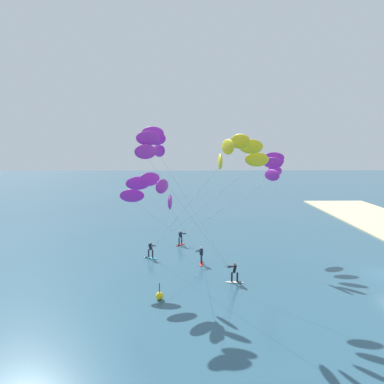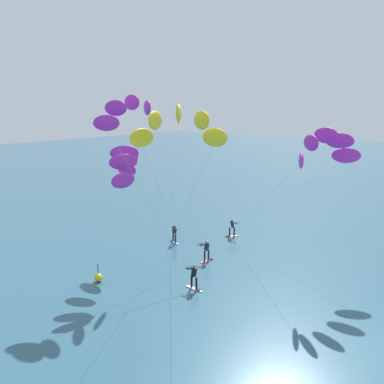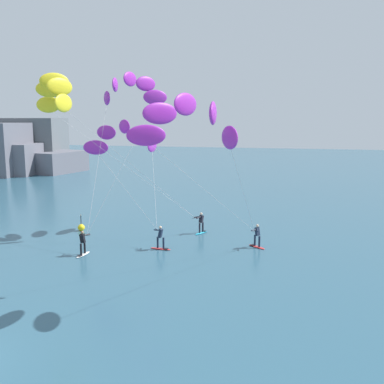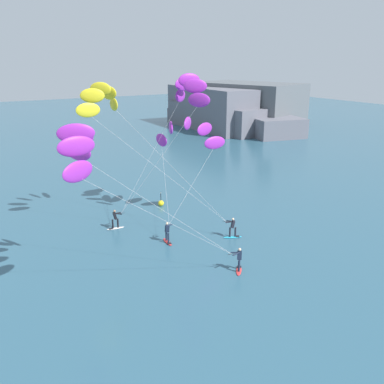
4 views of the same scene
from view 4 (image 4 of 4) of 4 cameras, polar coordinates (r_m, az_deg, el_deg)
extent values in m
ellipsoid|color=white|center=(35.94, -10.37, -4.88)|extent=(0.51, 1.53, 0.08)
cube|color=black|center=(35.84, -11.01, -4.90)|extent=(0.32, 0.31, 0.02)
cylinder|color=black|center=(35.83, -10.06, -4.19)|extent=(0.14, 0.14, 0.78)
cylinder|color=black|center=(35.73, -10.75, -4.29)|extent=(0.14, 0.14, 0.78)
cube|color=black|center=(35.53, -10.47, -3.21)|extent=(0.33, 0.35, 0.63)
sphere|color=#9E7051|center=(35.38, -10.50, -2.58)|extent=(0.20, 0.20, 0.20)
cylinder|color=black|center=(35.57, -9.61, -2.88)|extent=(0.12, 0.55, 0.03)
cylinder|color=black|center=(35.62, -10.08, -2.83)|extent=(0.22, 0.61, 0.15)
cylinder|color=black|center=(35.41, -10.01, -2.95)|extent=(0.39, 0.56, 0.15)
ellipsoid|color=purple|center=(33.18, 0.96, 12.42)|extent=(1.70, 1.34, 1.10)
ellipsoid|color=purple|center=(33.84, 0.44, 14.23)|extent=(1.25, 1.74, 1.10)
ellipsoid|color=purple|center=(35.06, -0.40, 14.99)|extent=(0.62, 1.88, 1.10)
ellipsoid|color=purple|center=(36.34, -1.18, 14.48)|extent=(0.73, 1.88, 1.10)
ellipsoid|color=purple|center=(37.15, -1.60, 12.99)|extent=(1.34, 1.70, 1.10)
cylinder|color=#B2B2B7|center=(33.97, -4.56, 4.27)|extent=(3.13, 5.70, 9.01)
cylinder|color=#B2B2B7|center=(35.96, -5.56, 5.01)|extent=(1.12, 6.40, 9.01)
ellipsoid|color=red|center=(28.95, 6.40, -10.54)|extent=(1.39, 1.23, 0.08)
cube|color=black|center=(29.29, 6.44, -10.07)|extent=(0.40, 0.40, 0.02)
cylinder|color=#192338|center=(28.55, 6.41, -9.99)|extent=(0.14, 0.14, 0.78)
cylinder|color=#192338|center=(28.94, 6.45, -9.58)|extent=(0.14, 0.14, 0.78)
cube|color=#192338|center=(28.44, 6.48, -8.55)|extent=(0.44, 0.44, 0.63)
sphere|color=beige|center=(28.25, 6.51, -7.79)|extent=(0.20, 0.20, 0.20)
cylinder|color=black|center=(28.20, 5.43, -8.42)|extent=(0.19, 0.54, 0.03)
cylinder|color=#192338|center=(28.18, 6.04, -8.39)|extent=(0.14, 0.61, 0.15)
cylinder|color=#192338|center=(28.36, 5.89, -8.20)|extent=(0.44, 0.53, 0.15)
ellipsoid|color=purple|center=(26.72, -15.21, 5.28)|extent=(1.97, 1.27, 1.10)
ellipsoid|color=purple|center=(25.64, -15.42, 7.31)|extent=(1.55, 1.81, 1.10)
ellipsoid|color=purple|center=(24.09, -15.54, 7.70)|extent=(0.90, 2.07, 1.10)
ellipsoid|color=purple|center=(22.70, -15.50, 6.00)|extent=(0.53, 2.09, 1.10)
ellipsoid|color=purple|center=(22.09, -15.28, 2.71)|extent=(1.27, 1.97, 1.10)
cylinder|color=#B2B2B7|center=(26.87, -4.63, -2.08)|extent=(4.96, 8.27, 6.62)
cylinder|color=#B2B2B7|center=(24.68, -3.70, -3.91)|extent=(0.40, 9.62, 6.62)
ellipsoid|color=#23ADD1|center=(33.86, 5.53, -6.12)|extent=(0.93, 1.52, 0.08)
cube|color=black|center=(33.93, 6.22, -6.00)|extent=(0.38, 0.37, 0.02)
cylinder|color=black|center=(33.64, 5.19, -5.48)|extent=(0.14, 0.14, 0.78)
cylinder|color=black|center=(33.73, 5.92, -5.43)|extent=(0.14, 0.14, 0.78)
cube|color=black|center=(33.42, 5.59, -4.37)|extent=(0.40, 0.41, 0.63)
sphere|color=beige|center=(33.26, 5.61, -3.70)|extent=(0.20, 0.20, 0.20)
cylinder|color=black|center=(33.46, 4.67, -4.04)|extent=(0.42, 0.40, 0.03)
cylinder|color=black|center=(33.30, 5.10, -4.10)|extent=(0.34, 0.58, 0.15)
cylinder|color=black|center=(33.50, 5.17, -3.97)|extent=(0.59, 0.30, 0.15)
ellipsoid|color=yellow|center=(36.71, -10.61, 11.66)|extent=(1.87, 0.39, 1.10)
ellipsoid|color=yellow|center=(35.91, -11.28, 13.10)|extent=(1.85, 0.95, 1.10)
ellipsoid|color=yellow|center=(34.70, -12.36, 13.53)|extent=(1.58, 1.50, 1.10)
ellipsoid|color=yellow|center=(33.55, -13.42, 12.65)|extent=(1.06, 1.82, 1.10)
ellipsoid|color=yellow|center=(32.97, -13.98, 10.77)|extent=(0.39, 1.87, 1.10)
cylinder|color=#B2B2B7|center=(34.48, -3.25, 3.97)|extent=(9.06, 5.51, 8.38)
cylinder|color=#B2B2B7|center=(32.54, -4.51, 3.10)|extent=(6.15, 8.63, 8.38)
ellipsoid|color=red|center=(32.91, -3.37, -6.80)|extent=(1.53, 0.51, 0.08)
cube|color=black|center=(32.54, -3.10, -6.99)|extent=(0.31, 0.31, 0.02)
cylinder|color=#192338|center=(32.92, -3.53, -5.97)|extent=(0.14, 0.14, 0.78)
cylinder|color=#192338|center=(32.55, -3.24, -6.26)|extent=(0.14, 0.14, 0.78)
cube|color=#192338|center=(32.46, -3.41, -5.00)|extent=(0.35, 0.33, 0.63)
sphere|color=beige|center=(32.30, -3.42, -4.31)|extent=(0.20, 0.20, 0.20)
cylinder|color=black|center=(32.89, -3.11, -4.40)|extent=(0.41, 0.41, 0.03)
cylinder|color=#192338|center=(32.67, -3.44, -4.51)|extent=(0.59, 0.32, 0.15)
cylinder|color=#192338|center=(32.60, -3.08, -4.55)|extent=(0.31, 0.59, 0.15)
ellipsoid|color=purple|center=(35.80, 3.11, 6.72)|extent=(0.34, 2.08, 1.10)
ellipsoid|color=purple|center=(35.79, 1.75, 8.56)|extent=(1.07, 2.05, 1.10)
ellipsoid|color=purple|center=(36.09, -0.60, 9.34)|extent=(1.68, 1.71, 1.10)
ellipsoid|color=purple|center=(36.58, -2.90, 8.75)|extent=(2.03, 1.11, 1.10)
ellipsoid|color=purple|center=(37.05, -4.18, 7.07)|extent=(2.08, 0.34, 1.10)
cylinder|color=#B2B2B7|center=(34.18, 0.13, 1.16)|extent=(2.15, 5.60, 5.25)
cylinder|color=#B2B2B7|center=(34.83, -3.67, 1.44)|extent=(5.56, 2.27, 5.25)
sphere|color=yellow|center=(40.70, -4.25, -1.52)|extent=(0.56, 0.56, 0.56)
cylinder|color=#262628|center=(40.50, -4.27, -0.68)|extent=(0.06, 0.06, 0.70)
sphere|color=#F2F2CC|center=(40.37, -4.28, -0.13)|extent=(0.12, 0.12, 0.12)
cube|color=slate|center=(85.68, 3.79, 10.25)|extent=(24.48, 11.19, 4.93)
cube|color=slate|center=(90.89, 3.55, 10.11)|extent=(23.02, 15.18, 3.10)
cube|color=slate|center=(85.60, 2.40, 11.36)|extent=(23.28, 7.86, 8.19)
cube|color=slate|center=(82.09, 9.76, 9.18)|extent=(18.41, 12.25, 3.45)
cube|color=#565B60|center=(87.96, 7.56, 11.64)|extent=(23.52, 17.58, 8.91)
camera|label=1|loc=(61.81, -17.17, 14.81)|focal=34.49mm
camera|label=2|loc=(52.83, -38.09, 12.33)|focal=41.39mm
camera|label=3|loc=(23.59, -69.04, -5.07)|focal=41.63mm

